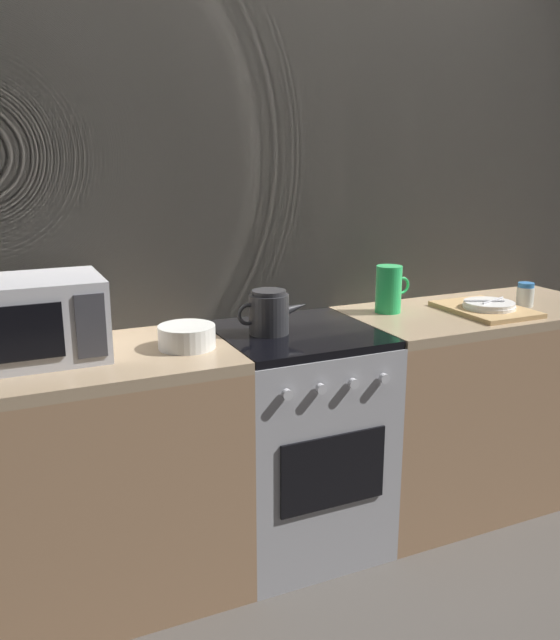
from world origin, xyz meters
The scene contains 11 objects.
ground_plane centered at (0.00, 0.00, 0.00)m, with size 8.00×8.00×0.00m, color #47423D.
back_wall centered at (0.00, 0.32, 1.20)m, with size 3.60×0.05×2.40m.
counter_left centered at (-0.90, 0.00, 0.45)m, with size 1.20×0.60×0.90m.
stove_unit centered at (0.00, 0.00, 0.45)m, with size 0.60×0.63×0.90m.
counter_right centered at (0.90, 0.00, 0.45)m, with size 1.20×0.60×0.90m.
microwave centered at (-0.95, 0.05, 1.04)m, with size 0.46×0.35×0.27m.
kettle centered at (-0.11, 0.01, 0.98)m, with size 0.28×0.15×0.17m.
mixing_bowl centered at (-0.45, -0.04, 0.94)m, with size 0.20×0.20×0.08m, color silver.
pitcher centered at (0.49, 0.11, 1.00)m, with size 0.16×0.11×0.20m.
dish_pile centered at (0.87, -0.06, 0.92)m, with size 0.30×0.40×0.06m.
spice_jar centered at (1.10, -0.04, 0.95)m, with size 0.08×0.08×0.10m.
Camera 1 is at (-1.07, -2.17, 1.56)m, focal length 36.70 mm.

